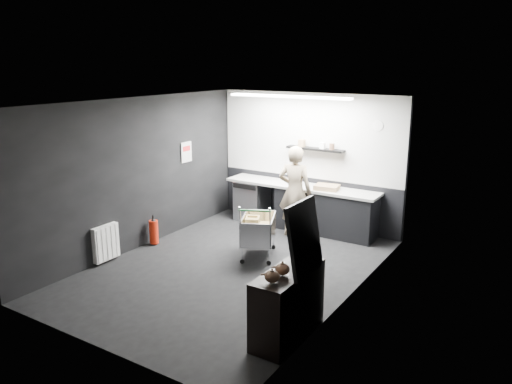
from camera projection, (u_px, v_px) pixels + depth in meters
The scene contains 22 objects.
floor at pixel (232, 269), 8.17m from camera, with size 5.50×5.50×0.00m, color black.
ceiling at pixel (230, 102), 7.48m from camera, with size 5.50×5.50×0.00m, color white.
wall_back at pixel (309, 160), 10.08m from camera, with size 5.50×5.50×0.00m, color black.
wall_front at pixel (90, 241), 5.57m from camera, with size 5.50×5.50×0.00m, color black.
wall_left at pixel (139, 174), 8.85m from camera, with size 5.50×5.50×0.00m, color black.
wall_right at pixel (351, 208), 6.80m from camera, with size 5.50×5.50×0.00m, color black.
kitchen_wall_panel at pixel (309, 136), 9.93m from camera, with size 3.95×0.02×1.70m, color silver.
dado_panel at pixel (307, 201), 10.28m from camera, with size 3.95×0.02×1.00m, color black.
floating_shelf at pixel (315, 149), 9.80m from camera, with size 1.20×0.22×0.04m, color black.
wall_clock at pixel (378, 125), 9.13m from camera, with size 0.20×0.20×0.03m, color white.
poster at pixel (186, 152), 9.86m from camera, with size 0.02×0.30×0.40m, color silver.
poster_red_band at pixel (186, 149), 9.84m from camera, with size 0.01×0.22×0.10m, color red.
radiator at pixel (106, 243), 8.34m from camera, with size 0.10×0.50×0.60m, color white.
ceiling_strip at pixel (289, 97), 9.00m from camera, with size 2.40×0.20×0.04m, color white.
prep_counter at pixel (306, 208), 9.96m from camera, with size 3.20×0.61×0.90m.
person at pixel (295, 192), 9.50m from camera, with size 0.64×0.42×1.77m, color beige.
shopping_cart at pixel (258, 231), 8.58m from camera, with size 0.87×1.10×0.98m.
sideboard at pixel (290, 294), 6.04m from camera, with size 0.50×1.16×1.74m.
fire_extinguisher at pixel (154, 231), 9.17m from camera, with size 0.16×0.16×0.54m.
cardboard_box at pixel (327, 187), 9.57m from camera, with size 0.45×0.34×0.09m, color #9D7B53.
pink_tub at pixel (294, 179), 9.97m from camera, with size 0.22×0.22×0.22m, color white.
white_container at pixel (293, 181), 9.94m from camera, with size 0.17×0.13×0.15m, color white.
Camera 1 is at (4.36, -6.21, 3.29)m, focal length 35.00 mm.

